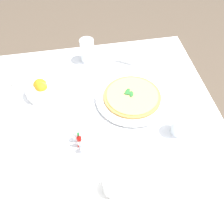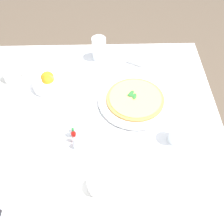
{
  "view_description": "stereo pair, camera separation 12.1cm",
  "coord_description": "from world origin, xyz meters",
  "px_view_note": "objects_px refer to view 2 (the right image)",
  "views": [
    {
      "loc": [
        -0.7,
        0.04,
        1.7
      ],
      "look_at": [
        0.07,
        -0.1,
        0.77
      ],
      "focal_mm": 45.88,
      "sensor_mm": 36.0,
      "label": 1
    },
    {
      "loc": [
        -0.71,
        -0.08,
        1.7
      ],
      "look_at": [
        0.07,
        -0.1,
        0.77
      ],
      "focal_mm": 45.88,
      "sensor_mm": 36.0,
      "label": 2
    }
  ],
  "objects_px": {
    "salt_shaker": "(72,132)",
    "pizza": "(135,99)",
    "pepper_shaker": "(76,143)",
    "menu_card": "(135,60)",
    "water_glass_far_left": "(177,133)",
    "coffee_cup_far_right": "(12,76)",
    "napkin_folded": "(1,209)",
    "water_glass_center_back": "(99,50)",
    "coffee_cup_near_left": "(99,185)",
    "hot_sauce_bottle": "(74,136)",
    "citrus_bowl": "(48,82)",
    "dinner_knife": "(0,206)",
    "pizza_plate": "(135,101)"
  },
  "relations": [
    {
      "from": "hot_sauce_bottle",
      "to": "pepper_shaker",
      "type": "xyz_separation_m",
      "value": [
        -0.03,
        -0.01,
        -0.01
      ]
    },
    {
      "from": "water_glass_center_back",
      "to": "dinner_knife",
      "type": "height_order",
      "value": "water_glass_center_back"
    },
    {
      "from": "water_glass_far_left",
      "to": "salt_shaker",
      "type": "distance_m",
      "value": 0.42
    },
    {
      "from": "coffee_cup_near_left",
      "to": "salt_shaker",
      "type": "relative_size",
      "value": 2.31
    },
    {
      "from": "salt_shaker",
      "to": "napkin_folded",
      "type": "bearing_deg",
      "value": 144.04
    },
    {
      "from": "water_glass_center_back",
      "to": "menu_card",
      "type": "bearing_deg",
      "value": -107.9
    },
    {
      "from": "pizza",
      "to": "menu_card",
      "type": "distance_m",
      "value": 0.26
    },
    {
      "from": "hot_sauce_bottle",
      "to": "citrus_bowl",
      "type": "bearing_deg",
      "value": 23.48
    },
    {
      "from": "coffee_cup_near_left",
      "to": "menu_card",
      "type": "bearing_deg",
      "value": -15.18
    },
    {
      "from": "water_glass_center_back",
      "to": "citrus_bowl",
      "type": "relative_size",
      "value": 0.79
    },
    {
      "from": "pepper_shaker",
      "to": "water_glass_center_back",
      "type": "bearing_deg",
      "value": -9.17
    },
    {
      "from": "water_glass_far_left",
      "to": "dinner_knife",
      "type": "distance_m",
      "value": 0.69
    },
    {
      "from": "hot_sauce_bottle",
      "to": "napkin_folded",
      "type": "bearing_deg",
      "value": 140.1
    },
    {
      "from": "pizza_plate",
      "to": "pepper_shaker",
      "type": "xyz_separation_m",
      "value": [
        -0.23,
        0.25,
        0.01
      ]
    },
    {
      "from": "pizza_plate",
      "to": "water_glass_center_back",
      "type": "relative_size",
      "value": 2.74
    },
    {
      "from": "pizza",
      "to": "pepper_shaker",
      "type": "bearing_deg",
      "value": 132.91
    },
    {
      "from": "pizza_plate",
      "to": "hot_sauce_bottle",
      "type": "height_order",
      "value": "hot_sauce_bottle"
    },
    {
      "from": "napkin_folded",
      "to": "water_glass_center_back",
      "type": "bearing_deg",
      "value": -13.95
    },
    {
      "from": "pizza",
      "to": "salt_shaker",
      "type": "distance_m",
      "value": 0.32
    },
    {
      "from": "menu_card",
      "to": "water_glass_center_back",
      "type": "bearing_deg",
      "value": 14.98
    },
    {
      "from": "pepper_shaker",
      "to": "menu_card",
      "type": "height_order",
      "value": "menu_card"
    },
    {
      "from": "pizza",
      "to": "hot_sauce_bottle",
      "type": "relative_size",
      "value": 3.08
    },
    {
      "from": "dinner_knife",
      "to": "salt_shaker",
      "type": "bearing_deg",
      "value": -33.34
    },
    {
      "from": "napkin_folded",
      "to": "dinner_knife",
      "type": "relative_size",
      "value": 1.21
    },
    {
      "from": "pizza_plate",
      "to": "pizza",
      "type": "height_order",
      "value": "pizza"
    },
    {
      "from": "water_glass_center_back",
      "to": "pepper_shaker",
      "type": "relative_size",
      "value": 2.12
    },
    {
      "from": "napkin_folded",
      "to": "menu_card",
      "type": "distance_m",
      "value": 0.89
    },
    {
      "from": "coffee_cup_near_left",
      "to": "menu_card",
      "type": "distance_m",
      "value": 0.69
    },
    {
      "from": "hot_sauce_bottle",
      "to": "salt_shaker",
      "type": "relative_size",
      "value": 1.48
    },
    {
      "from": "coffee_cup_far_right",
      "to": "napkin_folded",
      "type": "height_order",
      "value": "coffee_cup_far_right"
    },
    {
      "from": "dinner_knife",
      "to": "menu_card",
      "type": "height_order",
      "value": "menu_card"
    },
    {
      "from": "pizza",
      "to": "pizza_plate",
      "type": "bearing_deg",
      "value": -139.76
    },
    {
      "from": "coffee_cup_near_left",
      "to": "pizza_plate",
      "type": "bearing_deg",
      "value": -21.43
    },
    {
      "from": "hot_sauce_bottle",
      "to": "menu_card",
      "type": "relative_size",
      "value": 1.07
    },
    {
      "from": "napkin_folded",
      "to": "citrus_bowl",
      "type": "distance_m",
      "value": 0.6
    },
    {
      "from": "pizza_plate",
      "to": "pizza",
      "type": "xyz_separation_m",
      "value": [
        0.0,
        0.0,
        0.01
      ]
    },
    {
      "from": "coffee_cup_far_right",
      "to": "hot_sauce_bottle",
      "type": "height_order",
      "value": "hot_sauce_bottle"
    },
    {
      "from": "pizza_plate",
      "to": "water_glass_far_left",
      "type": "height_order",
      "value": "water_glass_far_left"
    },
    {
      "from": "citrus_bowl",
      "to": "pepper_shaker",
      "type": "bearing_deg",
      "value": -156.83
    },
    {
      "from": "pizza",
      "to": "water_glass_far_left",
      "type": "distance_m",
      "value": 0.25
    },
    {
      "from": "citrus_bowl",
      "to": "pepper_shaker",
      "type": "relative_size",
      "value": 2.67
    },
    {
      "from": "coffee_cup_far_right",
      "to": "menu_card",
      "type": "bearing_deg",
      "value": -80.69
    },
    {
      "from": "coffee_cup_near_left",
      "to": "water_glass_far_left",
      "type": "bearing_deg",
      "value": -56.64
    },
    {
      "from": "napkin_folded",
      "to": "hot_sauce_bottle",
      "type": "bearing_deg",
      "value": -31.38
    },
    {
      "from": "pizza",
      "to": "citrus_bowl",
      "type": "distance_m",
      "value": 0.41
    },
    {
      "from": "menu_card",
      "to": "pizza",
      "type": "bearing_deg",
      "value": 118.36
    },
    {
      "from": "coffee_cup_far_right",
      "to": "pizza_plate",
      "type": "bearing_deg",
      "value": -105.58
    },
    {
      "from": "coffee_cup_near_left",
      "to": "water_glass_center_back",
      "type": "xyz_separation_m",
      "value": [
        0.72,
        -0.0,
        0.02
      ]
    },
    {
      "from": "water_glass_center_back",
      "to": "salt_shaker",
      "type": "height_order",
      "value": "water_glass_center_back"
    },
    {
      "from": "salt_shaker",
      "to": "pizza",
      "type": "bearing_deg",
      "value": -56.96
    }
  ]
}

